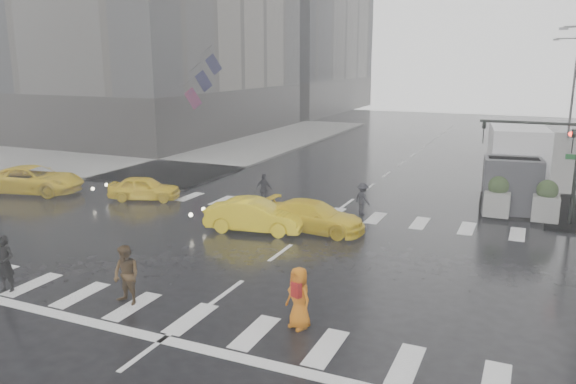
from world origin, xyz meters
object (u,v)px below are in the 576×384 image
at_px(traffic_signal_pole, 552,152).
at_px(pedestrian_orange, 299,298).
at_px(box_truck, 515,163).
at_px(taxi_mid, 255,216).
at_px(taxi_front, 144,188).
at_px(pedestrian_brown, 126,275).

bearing_deg(traffic_signal_pole, pedestrian_orange, -114.56).
xyz_separation_m(traffic_signal_pole, pedestrian_orange, (-6.06, -13.27, -2.36)).
bearing_deg(box_truck, taxi_mid, -141.20).
xyz_separation_m(pedestrian_orange, box_truck, (4.56, 17.09, 1.13)).
bearing_deg(pedestrian_orange, box_truck, 101.34).
xyz_separation_m(taxi_front, taxi_mid, (7.67, -2.54, 0.07)).
height_order(pedestrian_brown, pedestrian_orange, pedestrian_brown).
bearing_deg(taxi_mid, pedestrian_brown, 170.00).
xyz_separation_m(traffic_signal_pole, box_truck, (-1.51, 3.82, -1.23)).
relative_size(taxi_front, box_truck, 0.51).
distance_m(traffic_signal_pole, taxi_mid, 12.86).
height_order(traffic_signal_pole, taxi_mid, traffic_signal_pole).
height_order(taxi_front, box_truck, box_truck).
bearing_deg(pedestrian_orange, taxi_mid, 150.94).
bearing_deg(box_truck, pedestrian_orange, -111.88).
bearing_deg(pedestrian_brown, pedestrian_orange, 15.25).
relative_size(pedestrian_brown, box_truck, 0.25).
height_order(traffic_signal_pole, taxi_front, traffic_signal_pole).
height_order(pedestrian_brown, taxi_mid, pedestrian_brown).
xyz_separation_m(traffic_signal_pole, pedestrian_brown, (-11.26, -13.91, -2.33)).
height_order(pedestrian_orange, taxi_front, pedestrian_orange).
relative_size(traffic_signal_pole, taxi_front, 1.25).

